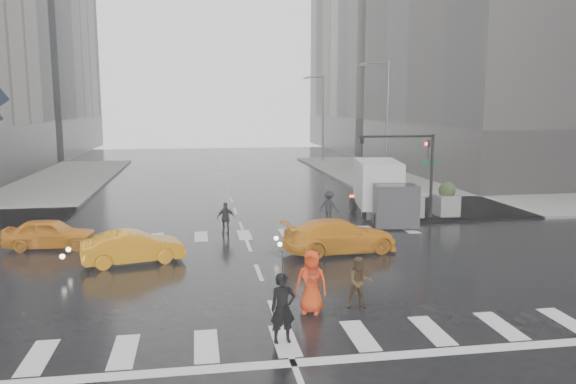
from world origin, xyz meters
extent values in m
plane|color=black|center=(0.00, 0.00, 0.00)|extent=(120.00, 120.00, 0.00)
cube|color=slate|center=(19.50, 17.50, 0.07)|extent=(35.00, 35.00, 0.15)
cube|color=#2F2C29|center=(29.00, 27.00, 2.20)|extent=(26.05, 26.05, 4.40)
cube|color=#A19B8C|center=(29.00, 56.00, 18.00)|extent=(26.00, 26.00, 36.00)
cube|color=#2F2C29|center=(29.00, 56.00, 2.20)|extent=(26.05, 26.05, 4.40)
cylinder|color=black|center=(10.00, 8.00, 2.25)|extent=(0.16, 0.16, 4.50)
cylinder|color=black|center=(8.00, 8.00, 4.40)|extent=(4.00, 0.12, 0.12)
imported|color=black|center=(9.75, 8.00, 3.70)|extent=(0.16, 0.20, 1.00)
imported|color=black|center=(6.20, 8.00, 3.90)|extent=(0.16, 0.20, 1.00)
sphere|color=#FF190C|center=(9.65, 8.00, 4.00)|extent=(0.20, 0.20, 0.20)
cube|color=#0C572B|center=(10.00, 8.30, 3.00)|extent=(0.90, 0.03, 0.22)
cylinder|color=#59595B|center=(11.00, 18.00, 4.50)|extent=(0.20, 0.20, 9.00)
cylinder|color=#59595B|center=(10.10, 18.00, 8.80)|extent=(1.80, 0.12, 0.12)
cube|color=#59595B|center=(9.20, 18.00, 8.70)|extent=(0.50, 0.22, 0.15)
cylinder|color=#59595B|center=(11.00, 38.00, 4.50)|extent=(0.20, 0.20, 9.00)
cylinder|color=#59595B|center=(10.10, 38.00, 8.80)|extent=(1.80, 0.12, 0.12)
cube|color=#59595B|center=(9.20, 38.00, 8.70)|extent=(0.50, 0.22, 0.15)
cube|color=slate|center=(7.00, 8.20, 0.70)|extent=(1.10, 1.10, 1.10)
sphere|color=#223015|center=(7.00, 8.20, 1.50)|extent=(0.90, 0.90, 0.90)
cube|color=slate|center=(9.00, 8.20, 0.70)|extent=(1.10, 1.10, 1.10)
sphere|color=#223015|center=(9.00, 8.20, 1.50)|extent=(0.90, 0.90, 0.90)
cube|color=slate|center=(11.00, 8.20, 0.70)|extent=(1.10, 1.10, 1.10)
sphere|color=#223015|center=(11.00, 8.20, 1.50)|extent=(0.90, 0.90, 0.90)
imported|color=black|center=(-0.06, -6.09, 0.91)|extent=(0.71, 0.52, 1.81)
imported|color=black|center=(-0.06, -6.09, 1.99)|extent=(1.08, 1.10, 0.88)
imported|color=#49331A|center=(2.58, -4.00, 0.78)|extent=(0.80, 0.65, 1.56)
imported|color=#F13E11|center=(1.08, -4.17, 0.93)|extent=(1.06, 0.90, 1.85)
cube|color=maroon|center=(1.08, -4.35, 1.15)|extent=(0.32, 0.26, 0.40)
imported|color=black|center=(-0.83, 6.39, 0.75)|extent=(0.95, 0.66, 1.50)
imported|color=black|center=(4.53, 8.07, 0.84)|extent=(1.22, 1.14, 1.68)
imported|color=orange|center=(-8.30, 4.92, 0.63)|extent=(3.78, 1.66, 1.27)
imported|color=orange|center=(-4.59, 2.00, 0.63)|extent=(4.01, 2.18, 1.26)
imported|color=orange|center=(3.60, 2.27, 0.69)|extent=(4.38, 2.42, 1.37)
cube|color=silver|center=(7.50, 9.27, 1.83)|extent=(2.14, 4.10, 2.40)
cube|color=#2C2B30|center=(7.50, 6.42, 1.11)|extent=(2.05, 1.60, 2.05)
cube|color=black|center=(7.50, 6.42, 1.74)|extent=(1.78, 0.80, 0.80)
cylinder|color=black|center=(6.57, 6.24, 0.40)|extent=(0.25, 0.80, 0.80)
cylinder|color=black|center=(8.43, 6.24, 0.40)|extent=(0.25, 0.80, 0.80)
cylinder|color=black|center=(6.57, 8.20, 0.40)|extent=(0.25, 0.80, 0.80)
cylinder|color=black|center=(8.43, 8.20, 0.40)|extent=(0.25, 0.80, 0.80)
cylinder|color=black|center=(6.57, 10.69, 0.40)|extent=(0.25, 0.80, 0.80)
cylinder|color=black|center=(8.43, 10.69, 0.40)|extent=(0.25, 0.80, 0.80)
camera|label=1|loc=(-2.13, -19.49, 5.99)|focal=35.00mm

